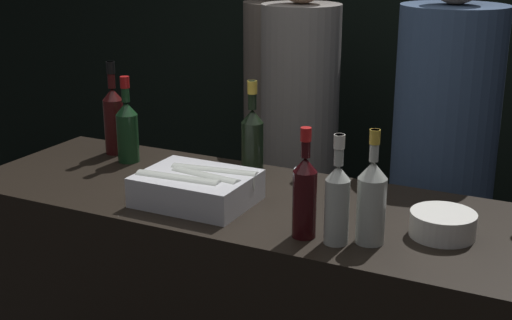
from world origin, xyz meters
The scene contains 13 objects.
wall_back_chalkboard centered at (0.00, 2.25, 1.40)m, with size 6.40×0.06×2.80m.
ice_bin_with_bottles centered at (-0.13, 0.22, 1.10)m, with size 0.35×0.28×0.11m.
bowl_white centered at (0.62, 0.31, 1.08)m, with size 0.19×0.19×0.07m.
candle_votive centered at (0.08, 0.56, 1.07)m, with size 0.06×0.06×0.05m.
red_wine_bottle_burgundy centered at (-0.59, 0.48, 1.17)m, with size 0.08×0.08×0.32m.
red_wine_bottle_black_foil centered at (-0.70, 0.55, 1.19)m, with size 0.08×0.08×0.36m.
red_wine_bottle_tall centered at (0.27, 0.13, 1.17)m, with size 0.07×0.07×0.32m.
champagne_bottle centered at (-0.12, 0.57, 1.17)m, with size 0.08×0.08×0.33m.
white_wine_bottle centered at (0.37, 0.13, 1.17)m, with size 0.07×0.07×0.31m.
rose_wine_bottle centered at (0.45, 0.18, 1.17)m, with size 0.08×0.08×0.32m.
person_in_hoodie centered at (-0.19, 1.18, 1.01)m, with size 0.34×0.34×1.79m.
person_blond_tee centered at (0.45, 1.07, 1.02)m, with size 0.39×0.39×1.83m.
person_grey_polo centered at (-0.42, 1.55, 0.98)m, with size 0.42×0.42×1.77m.
Camera 1 is at (0.98, -1.59, 1.86)m, focal length 50.00 mm.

